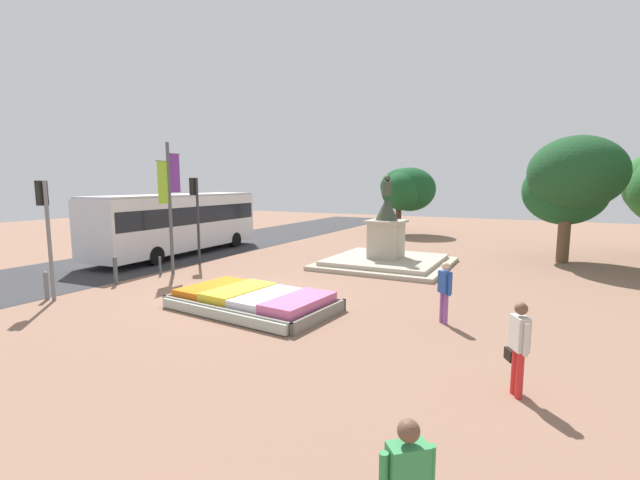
# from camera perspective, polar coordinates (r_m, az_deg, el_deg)

# --- Properties ---
(ground_plane) EXTENTS (77.54, 77.54, 0.00)m
(ground_plane) POSITION_cam_1_polar(r_m,az_deg,el_deg) (15.14, -10.24, -7.31)
(ground_plane) COLOR #8C6651
(street_asphalt_strip) EXTENTS (6.78, 67.84, 0.01)m
(street_asphalt_strip) POSITION_cam_1_polar(r_m,az_deg,el_deg) (21.76, -29.52, -3.63)
(street_asphalt_strip) COLOR #333335
(street_asphalt_strip) RESTS_ON ground_plane
(flower_planter) EXTENTS (5.28, 3.32, 0.59)m
(flower_planter) POSITION_cam_1_polar(r_m,az_deg,el_deg) (13.47, -8.98, -8.00)
(flower_planter) COLOR #38281C
(flower_planter) RESTS_ON ground_plane
(statue_monument) EXTENTS (5.72, 5.72, 4.23)m
(statue_monument) POSITION_cam_1_polar(r_m,az_deg,el_deg) (20.42, 8.78, -1.49)
(statue_monument) COLOR #AFA591
(statue_monument) RESTS_ON ground_plane
(traffic_light_near_crossing) EXTENTS (0.41, 0.28, 3.94)m
(traffic_light_near_crossing) POSITION_cam_1_polar(r_m,az_deg,el_deg) (16.47, -32.75, 2.51)
(traffic_light_near_crossing) COLOR slate
(traffic_light_near_crossing) RESTS_ON ground_plane
(traffic_light_mid_block) EXTENTS (0.42, 0.30, 4.12)m
(traffic_light_mid_block) POSITION_cam_1_polar(r_m,az_deg,el_deg) (20.96, -16.24, 4.53)
(traffic_light_mid_block) COLOR #2D2D33
(traffic_light_mid_block) RESTS_ON ground_plane
(banner_pole) EXTENTS (0.14, 1.31, 5.55)m
(banner_pole) POSITION_cam_1_polar(r_m,az_deg,el_deg) (19.16, -19.39, 4.90)
(banner_pole) COLOR #4C5156
(banner_pole) RESTS_ON ground_plane
(city_bus) EXTENTS (3.21, 10.86, 3.28)m
(city_bus) POSITION_cam_1_polar(r_m,az_deg,el_deg) (24.49, -18.34, 2.55)
(city_bus) COLOR silver
(city_bus) RESTS_ON ground_plane
(pedestrian_with_handbag) EXTENTS (0.45, 0.67, 1.75)m
(pedestrian_with_handbag) POSITION_cam_1_polar(r_m,az_deg,el_deg) (8.69, 24.95, -12.35)
(pedestrian_with_handbag) COLOR red
(pedestrian_with_handbag) RESTS_ON ground_plane
(pedestrian_near_planter) EXTENTS (0.42, 0.44, 1.72)m
(pedestrian_near_planter) POSITION_cam_1_polar(r_m,az_deg,el_deg) (12.29, 16.28, -6.18)
(pedestrian_near_planter) COLOR #8C4C99
(pedestrian_near_planter) RESTS_ON ground_plane
(kerb_bollard_south) EXTENTS (0.16, 0.16, 0.96)m
(kerb_bollard_south) POSITION_cam_1_polar(r_m,az_deg,el_deg) (16.94, -32.69, -5.06)
(kerb_bollard_south) COLOR slate
(kerb_bollard_south) RESTS_ON ground_plane
(kerb_bollard_mid_a) EXTENTS (0.17, 0.17, 1.07)m
(kerb_bollard_mid_a) POSITION_cam_1_polar(r_m,az_deg,el_deg) (18.22, -25.62, -3.60)
(kerb_bollard_mid_a) COLOR #4C5156
(kerb_bollard_mid_a) RESTS_ON ground_plane
(kerb_bollard_mid_b) EXTENTS (0.11, 0.11, 0.79)m
(kerb_bollard_mid_b) POSITION_cam_1_polar(r_m,az_deg,el_deg) (19.41, -20.55, -3.14)
(kerb_bollard_mid_b) COLOR #4C5156
(kerb_bollard_mid_b) RESTS_ON ground_plane
(park_tree_far_left) EXTENTS (4.47, 4.94, 6.08)m
(park_tree_far_left) POSITION_cam_1_polar(r_m,az_deg,el_deg) (23.94, 30.52, 6.81)
(park_tree_far_left) COLOR brown
(park_tree_far_left) RESTS_ON ground_plane
(park_tree_behind_statue) EXTENTS (4.27, 4.49, 5.06)m
(park_tree_behind_statue) POSITION_cam_1_polar(r_m,az_deg,el_deg) (33.34, 11.44, 6.68)
(park_tree_behind_statue) COLOR #4C3823
(park_tree_behind_statue) RESTS_ON ground_plane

